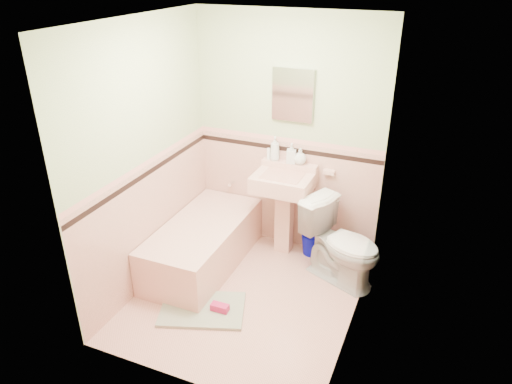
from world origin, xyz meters
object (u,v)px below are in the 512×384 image
at_px(bathtub, 203,245).
at_px(sink, 283,215).
at_px(toilet, 342,244).
at_px(soap_bottle_right, 300,156).
at_px(soap_bottle_left, 275,148).
at_px(shoe, 220,307).
at_px(bucket, 312,244).
at_px(soap_bottle_mid, 291,153).
at_px(medicine_cabinet, 293,95).

relative_size(bathtub, sink, 1.61).
bearing_deg(toilet, sink, 95.46).
bearing_deg(sink, soap_bottle_right, 58.55).
xyz_separation_m(soap_bottle_left, shoe, (-0.01, -1.35, -1.06)).
bearing_deg(bucket, bathtub, -147.43).
xyz_separation_m(soap_bottle_mid, bucket, (0.30, -0.08, -0.98)).
height_order(medicine_cabinet, shoe, medicine_cabinet).
xyz_separation_m(soap_bottle_left, soap_bottle_mid, (0.18, 0.00, -0.02)).
xyz_separation_m(soap_bottle_left, toilet, (0.87, -0.41, -0.71)).
distance_m(bathtub, shoe, 0.83).
relative_size(toilet, bucket, 3.48).
bearing_deg(soap_bottle_left, bathtub, -125.89).
bearing_deg(toilet, soap_bottle_right, 78.95).
bearing_deg(soap_bottle_right, medicine_cabinet, 164.75).
relative_size(medicine_cabinet, toilet, 0.64).
distance_m(medicine_cabinet, soap_bottle_mid, 0.60).
height_order(soap_bottle_left, shoe, soap_bottle_left).
bearing_deg(bucket, soap_bottle_left, 170.91).
distance_m(medicine_cabinet, shoe, 2.15).
distance_m(soap_bottle_left, soap_bottle_right, 0.28).
bearing_deg(bathtub, bucket, 32.57).
height_order(medicine_cabinet, toilet, medicine_cabinet).
distance_m(sink, toilet, 0.74).
distance_m(bucket, shoe, 1.36).
relative_size(soap_bottle_left, toilet, 0.31).
bearing_deg(soap_bottle_mid, bucket, -14.47).
xyz_separation_m(bathtub, toilet, (1.38, 0.30, 0.19)).
xyz_separation_m(sink, soap_bottle_right, (0.11, 0.18, 0.61)).
relative_size(medicine_cabinet, soap_bottle_right, 3.10).
xyz_separation_m(sink, shoe, (-0.17, -1.17, -0.40)).
bearing_deg(bathtub, toilet, 12.14).
bearing_deg(soap_bottle_mid, medicine_cabinet, 117.20).
bearing_deg(soap_bottle_left, toilet, -25.36).
relative_size(soap_bottle_left, bucket, 1.09).
xyz_separation_m(soap_bottle_mid, shoe, (-0.19, -1.35, -1.04)).
xyz_separation_m(bathtub, sink, (0.68, 0.53, 0.24)).
xyz_separation_m(soap_bottle_right, toilet, (0.59, -0.41, -0.67)).
distance_m(medicine_cabinet, toilet, 1.53).
relative_size(soap_bottle_mid, shoe, 1.28).
relative_size(soap_bottle_mid, toilet, 0.26).
bearing_deg(bathtub, sink, 37.93).
distance_m(bathtub, bucket, 1.18).
bearing_deg(sink, soap_bottle_mid, 85.10).
xyz_separation_m(sink, bucket, (0.31, 0.10, -0.35)).
relative_size(medicine_cabinet, soap_bottle_left, 2.04).
relative_size(soap_bottle_right, toilet, 0.21).
distance_m(medicine_cabinet, bucket, 1.62).
distance_m(medicine_cabinet, soap_bottle_right, 0.63).
distance_m(bathtub, soap_bottle_mid, 1.32).
xyz_separation_m(bathtub, shoe, (0.51, -0.64, -0.16)).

